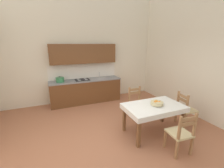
% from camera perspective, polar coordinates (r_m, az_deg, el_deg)
% --- Properties ---
extents(ground_plane, '(6.43, 6.44, 0.10)m').
position_cam_1_polar(ground_plane, '(3.73, 0.02, -21.84)').
color(ground_plane, '#AD6B4C').
extents(wall_back, '(6.43, 0.12, 4.21)m').
position_cam_1_polar(wall_back, '(5.84, -11.66, 14.05)').
color(wall_back, silver).
rests_on(wall_back, ground_plane).
extents(wall_right, '(0.12, 6.44, 4.21)m').
position_cam_1_polar(wall_right, '(4.95, 34.52, 11.55)').
color(wall_right, silver).
rests_on(wall_right, ground_plane).
extents(kitchen_cabinetry, '(2.64, 0.63, 2.20)m').
position_cam_1_polar(kitchen_cabinetry, '(5.68, -10.30, 1.35)').
color(kitchen_cabinetry, brown).
rests_on(kitchen_cabinetry, ground_plane).
extents(dining_table, '(1.45, 0.89, 0.75)m').
position_cam_1_polar(dining_table, '(3.82, 15.84, -9.71)').
color(dining_table, brown).
rests_on(dining_table, ground_plane).
extents(dining_chair_kitchen_side, '(0.43, 0.43, 0.93)m').
position_cam_1_polar(dining_chair_kitchen_side, '(4.60, 9.45, -7.38)').
color(dining_chair_kitchen_side, '#D1BC89').
rests_on(dining_chair_kitchen_side, ground_plane).
extents(dining_chair_window_side, '(0.48, 0.48, 0.93)m').
position_cam_1_polar(dining_chair_window_side, '(4.62, 26.67, -8.82)').
color(dining_chair_window_side, '#D1BC89').
rests_on(dining_chair_window_side, ground_plane).
extents(dining_chair_camera_side, '(0.46, 0.46, 0.93)m').
position_cam_1_polar(dining_chair_camera_side, '(3.44, 25.08, -17.08)').
color(dining_chair_camera_side, '#D1BC89').
rests_on(dining_chair_camera_side, ground_plane).
extents(fruit_bowl, '(0.30, 0.30, 0.12)m').
position_cam_1_polar(fruit_bowl, '(3.76, 17.02, -7.08)').
color(fruit_bowl, beige).
rests_on(fruit_bowl, dining_table).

